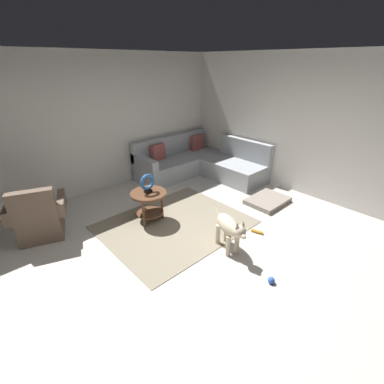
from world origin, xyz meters
name	(u,v)px	position (x,y,z in m)	size (l,w,h in m)	color
ground_plane	(197,250)	(0.00, 0.00, -0.05)	(6.00, 6.00, 0.10)	beige
wall_back	(96,125)	(0.00, 2.94, 1.35)	(6.00, 0.12, 2.70)	silver
wall_right	(307,127)	(2.94, 0.00, 1.35)	(0.12, 6.00, 2.70)	silver
area_rug	(175,224)	(0.15, 0.70, 0.01)	(2.30, 1.90, 0.01)	gray
sectional_couch	(199,164)	(1.99, 2.02, 0.29)	(2.20, 2.25, 0.88)	#9EA3A8
armchair	(39,219)	(-1.59, 1.84, 0.32)	(0.96, 0.84, 0.88)	brown
side_table	(149,199)	(-0.08, 1.10, 0.42)	(0.60, 0.60, 0.54)	brown
torus_sculpture	(148,183)	(-0.08, 1.10, 0.71)	(0.28, 0.08, 0.33)	black
dog_bed_mat	(268,201)	(1.98, 0.08, 0.04)	(0.80, 0.60, 0.09)	gray
dog	(229,228)	(0.29, -0.35, 0.38)	(0.38, 0.81, 0.63)	beige
dog_toy_ball	(271,280)	(0.18, -1.15, 0.04)	(0.09, 0.09, 0.09)	blue
dog_toy_rope	(257,232)	(0.97, -0.39, 0.03)	(0.05, 0.05, 0.19)	orange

